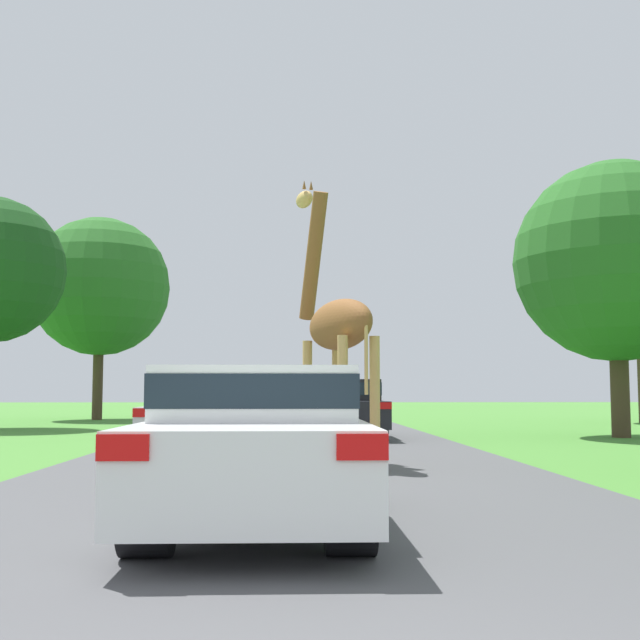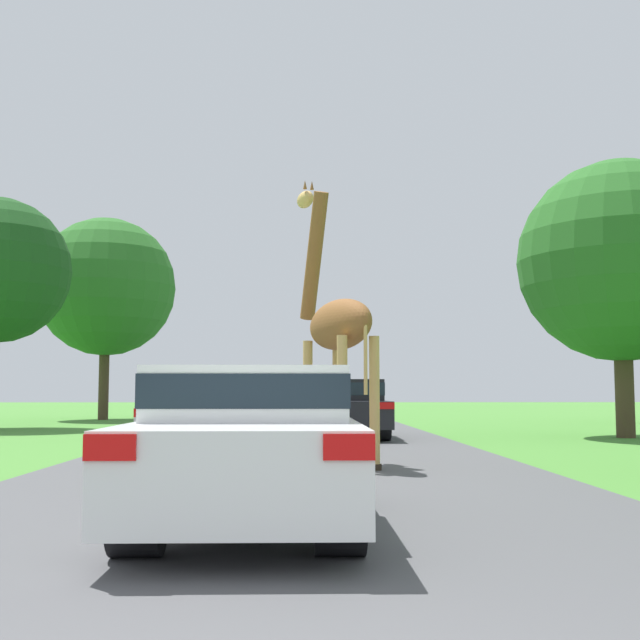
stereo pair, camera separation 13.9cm
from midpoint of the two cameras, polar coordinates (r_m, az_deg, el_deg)
The scene contains 8 objects.
road at distance 31.84m, azimuth -2.16°, elevation -7.17°, with size 7.58×120.00×0.00m.
giraffe_near_road at distance 12.90m, azimuth 0.80°, elevation -0.37°, with size 1.40×2.88×4.93m.
car_lead_maroon at distance 7.15m, azimuth -5.05°, elevation -8.65°, with size 1.82×4.14×1.39m.
car_queue_right at distance 29.00m, azimuth -3.31°, elevation -5.75°, with size 1.99×4.28×1.55m.
car_queue_left at distance 20.51m, azimuth 1.53°, elevation -6.16°, with size 1.88×4.49×1.47m.
car_far_ahead at distance 16.23m, azimuth -8.74°, elevation -6.43°, with size 1.77×4.66×1.45m.
tree_right_cluster at distance 22.09m, azimuth 20.12°, elevation 3.91°, with size 5.20×5.20×7.12m.
tree_far_right at distance 34.34m, azimuth -15.49°, elevation 2.29°, with size 5.71×5.71×8.33m.
Camera 1 is at (-0.01, -1.81, 1.19)m, focal length 45.00 mm.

